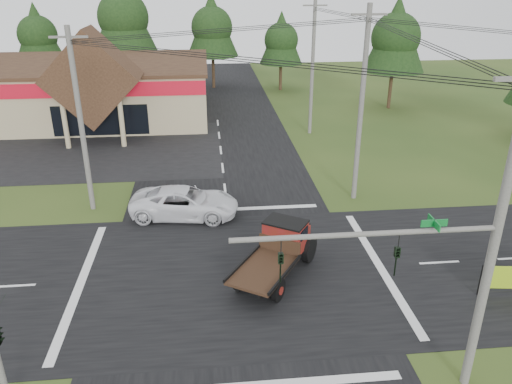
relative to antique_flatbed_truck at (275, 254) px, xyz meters
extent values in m
plane|color=#283F16|center=(-1.87, 0.32, -1.19)|extent=(120.00, 120.00, 0.00)
cube|color=black|center=(-1.87, 0.32, -1.18)|extent=(12.00, 120.00, 0.02)
cube|color=black|center=(-1.87, 0.32, -1.18)|extent=(120.00, 12.00, 0.02)
cube|color=black|center=(-15.87, 19.32, -1.17)|extent=(28.00, 14.00, 0.02)
cube|color=tan|center=(-17.87, 30.32, 1.31)|extent=(30.00, 15.00, 5.00)
cube|color=#352015|center=(-17.87, 30.32, 3.86)|extent=(30.40, 15.40, 0.30)
cube|color=#A90D1E|center=(-17.87, 22.77, 2.91)|extent=(30.00, 0.12, 1.20)
cube|color=#352015|center=(-11.87, 21.82, 4.11)|extent=(7.78, 4.00, 7.78)
cylinder|color=tan|center=(-14.07, 20.12, 0.81)|extent=(0.40, 0.40, 4.00)
cylinder|color=tan|center=(-9.67, 20.12, 0.81)|extent=(0.40, 0.40, 4.00)
cube|color=black|center=(-11.87, 22.80, 0.31)|extent=(8.00, 0.08, 2.60)
cylinder|color=#595651|center=(5.63, -7.18, 2.31)|extent=(0.24, 0.24, 7.00)
cylinder|color=#595651|center=(1.63, -7.18, 4.81)|extent=(8.00, 0.16, 0.16)
imported|color=black|center=(2.63, -7.18, 3.81)|extent=(0.16, 0.20, 1.00)
imported|color=black|center=(-0.87, -7.18, 3.81)|extent=(0.16, 0.20, 1.00)
cube|color=#0C6626|center=(3.63, -7.18, 5.06)|extent=(0.80, 0.04, 0.22)
cylinder|color=#595651|center=(5.63, -7.18, 4.31)|extent=(0.30, 0.30, 11.00)
cylinder|color=#595651|center=(-9.87, 8.32, 4.06)|extent=(0.30, 0.30, 10.50)
cube|color=#595651|center=(-9.87, 8.32, 8.71)|extent=(2.00, 0.12, 0.12)
cylinder|color=#595651|center=(6.13, 8.32, 4.56)|extent=(0.30, 0.30, 11.50)
cube|color=#595651|center=(6.13, 8.32, 9.71)|extent=(2.00, 0.12, 0.12)
cylinder|color=#595651|center=(6.13, 22.32, 4.41)|extent=(0.30, 0.30, 11.20)
cube|color=#595651|center=(6.13, 22.32, 9.41)|extent=(2.00, 0.12, 0.12)
cylinder|color=#332316|center=(-21.87, 42.32, 0.56)|extent=(0.36, 0.36, 3.50)
cone|color=black|center=(-21.87, 42.32, 5.61)|extent=(5.60, 5.60, 6.60)
sphere|color=black|center=(-21.87, 42.32, 5.31)|extent=(4.40, 4.40, 4.40)
cylinder|color=#332316|center=(-11.87, 41.32, 1.09)|extent=(0.36, 0.36, 4.55)
cone|color=black|center=(-11.87, 41.32, 7.65)|extent=(7.28, 7.28, 8.58)
sphere|color=black|center=(-11.87, 41.32, 7.26)|extent=(5.72, 5.72, 5.72)
cylinder|color=#332316|center=(-1.87, 42.32, 0.74)|extent=(0.36, 0.36, 3.85)
cone|color=black|center=(-1.87, 42.32, 6.29)|extent=(6.16, 6.16, 7.26)
sphere|color=black|center=(-1.87, 42.32, 5.96)|extent=(4.84, 4.84, 4.84)
cylinder|color=#332316|center=(6.13, 40.32, 0.39)|extent=(0.36, 0.36, 3.15)
cone|color=black|center=(6.13, 40.32, 4.93)|extent=(5.04, 5.04, 5.94)
sphere|color=black|center=(6.13, 40.32, 4.66)|extent=(3.96, 3.96, 3.96)
cylinder|color=#332316|center=(16.13, 30.32, 0.74)|extent=(0.36, 0.36, 3.85)
cone|color=black|center=(16.13, 30.32, 6.29)|extent=(6.16, 6.16, 7.26)
sphere|color=black|center=(16.13, 30.32, 5.96)|extent=(4.84, 4.84, 4.84)
imported|color=white|center=(-4.32, 6.76, -0.34)|extent=(6.45, 3.62, 1.70)
camera|label=1|loc=(-2.83, -19.54, 11.72)|focal=35.00mm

